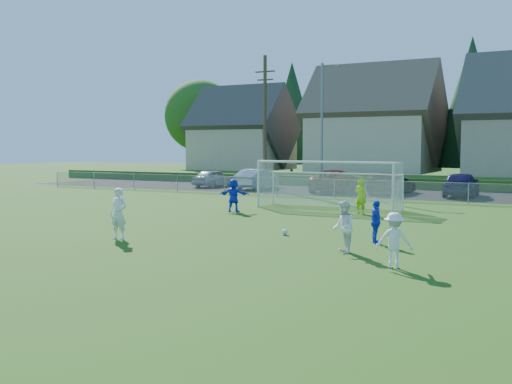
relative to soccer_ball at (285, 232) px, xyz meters
The scene contains 21 objects.
ground 6.77m from the soccer_ball, 107.38° to the right, with size 160.00×160.00×0.00m, color #193D0C.
asphalt_lot 21.13m from the soccer_ball, 95.49° to the left, with size 60.00×60.00×0.00m, color black.
grass_embankment 28.61m from the soccer_ball, 94.06° to the left, with size 70.00×6.00×0.80m, color #1E420F.
soccer_ball is the anchor object (origin of this frame).
player_white_a 5.97m from the soccer_ball, 141.62° to the right, with size 0.65×0.43×1.79m, color white.
player_white_b 4.09m from the soccer_ball, 38.16° to the right, with size 0.78×0.60×1.60m, color white.
player_white_c 6.51m from the soccer_ball, 37.71° to the right, with size 0.96×0.55×1.49m, color white.
player_blue_a 3.57m from the soccer_ball, ahead, with size 0.85×0.35×1.44m, color #1635D2.
player_blue_b 8.17m from the soccer_ball, 133.76° to the left, with size 1.51×0.48×1.63m, color #1635D2.
goalkeeper 7.98m from the soccer_ball, 88.36° to the left, with size 0.62×0.41×1.70m, color #B6EB1B.
car_a 26.47m from the soccer_ball, 128.09° to the left, with size 1.62×4.04×1.38m, color #A1A4A8.
car_b 23.69m from the soccer_ball, 120.78° to the left, with size 1.60×4.60×1.51m, color silver.
car_c 21.18m from the soccer_ball, 106.00° to the left, with size 2.60×5.64×1.57m, color #630F0B.
car_d 20.75m from the soccer_ball, 95.14° to the left, with size 1.99×4.90×1.42m, color black.
car_e 20.51m from the soccer_ball, 82.17° to the left, with size 1.91×4.75×1.62m, color #181342.
soccer_goal 9.91m from the soccer_ball, 101.92° to the left, with size 7.42×1.90×2.50m.
chainlink_fence 15.68m from the soccer_ball, 97.42° to the left, with size 52.06×0.06×1.20m.
streetlight 21.12m from the soccer_ball, 108.32° to the left, with size 1.38×0.18×9.00m.
utility_pole 24.08m from the soccer_ball, 119.30° to the left, with size 1.60×0.26×10.00m.
houses_row 36.72m from the soccer_ball, 90.08° to the left, with size 53.90×11.45×13.27m.
tree_row 42.83m from the soccer_ball, 91.33° to the left, with size 65.98×12.36×13.80m.
Camera 1 is at (11.40, -13.10, 3.24)m, focal length 42.00 mm.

